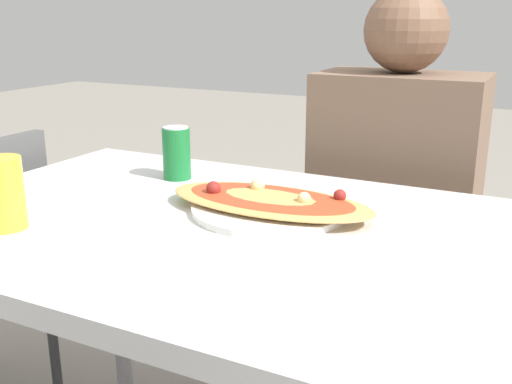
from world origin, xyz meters
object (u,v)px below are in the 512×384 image
object	(u,v)px
pizza_main	(270,203)
drink_glass	(3,193)
chair_far_seated	(399,245)
person_seated	(395,178)
soda_can	(177,153)
dining_table	(251,263)

from	to	relation	value
pizza_main	drink_glass	xyz separation A→B (m)	(-0.39, -0.30, 0.05)
drink_glass	chair_far_seated	bearing A→B (deg)	61.24
person_seated	pizza_main	size ratio (longest dim) A/B	2.78
person_seated	soda_can	world-z (taller)	person_seated
dining_table	pizza_main	size ratio (longest dim) A/B	3.16
pizza_main	drink_glass	world-z (taller)	drink_glass
pizza_main	chair_far_seated	bearing A→B (deg)	79.22
dining_table	chair_far_seated	xyz separation A→B (m)	(0.11, 0.73, -0.20)
pizza_main	soda_can	distance (m)	0.34
dining_table	pizza_main	bearing A→B (deg)	93.87
chair_far_seated	pizza_main	distance (m)	0.71
dining_table	person_seated	distance (m)	0.64
pizza_main	drink_glass	size ratio (longest dim) A/B	3.25
soda_can	dining_table	bearing A→B (deg)	-35.51
chair_far_seated	pizza_main	world-z (taller)	chair_far_seated
pizza_main	person_seated	bearing A→B (deg)	77.10
person_seated	pizza_main	distance (m)	0.55
drink_glass	dining_table	bearing A→B (deg)	27.44
person_seated	pizza_main	world-z (taller)	person_seated
dining_table	drink_glass	xyz separation A→B (m)	(-0.40, -0.21, 0.14)
soda_can	drink_glass	distance (m)	0.44
person_seated	soda_can	xyz separation A→B (m)	(-0.43, -0.40, 0.11)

